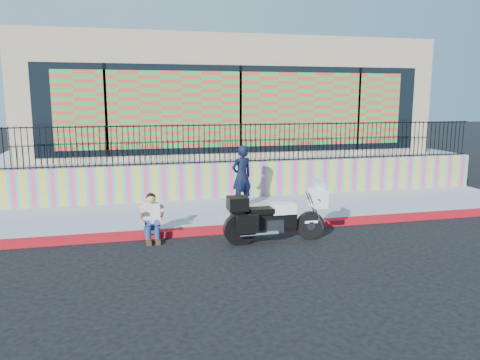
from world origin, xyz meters
name	(u,v)px	position (x,y,z in m)	size (l,w,h in m)	color
ground	(280,229)	(0.00, 0.00, 0.00)	(90.00, 90.00, 0.00)	black
red_curb	(280,226)	(0.00, 0.00, 0.07)	(16.00, 0.30, 0.15)	#AF0C1E
sidewalk	(261,210)	(0.00, 1.65, 0.07)	(16.00, 3.00, 0.15)	#878DA2
mural_wall	(247,179)	(0.00, 3.25, 0.70)	(16.00, 0.20, 1.10)	#FF4376
metal_fence	(247,143)	(0.00, 3.25, 1.85)	(15.80, 0.04, 1.20)	black
elevated_platform	(216,161)	(0.00, 8.35, 0.62)	(16.00, 10.00, 1.25)	#878DA2
storefront_building	(217,97)	(0.00, 8.13, 3.25)	(14.00, 8.06, 4.00)	tan
police_motorcycle	(274,216)	(-0.48, -0.99, 0.61)	(2.32, 0.77, 1.44)	black
police_officer	(242,176)	(-0.50, 1.94, 1.03)	(0.64, 0.42, 1.76)	black
seated_man	(152,222)	(-3.15, -0.26, 0.45)	(0.54, 0.71, 1.06)	navy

